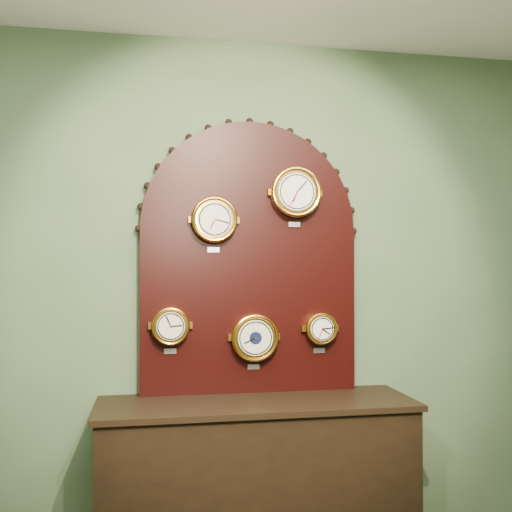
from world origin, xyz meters
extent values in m
plane|color=#4F6948|center=(0.00, 2.50, 1.40)|extent=(4.00, 0.00, 4.00)
cube|color=black|center=(0.00, 2.23, 0.40)|extent=(1.60, 0.50, 0.80)
cube|color=black|center=(0.00, 2.45, 1.28)|extent=(1.20, 0.06, 0.90)
cylinder|color=black|center=(0.00, 2.45, 1.73)|extent=(1.20, 0.06, 1.20)
cylinder|color=orange|center=(-0.21, 2.39, 1.78)|extent=(0.23, 0.08, 0.23)
torus|color=orange|center=(-0.21, 2.36, 1.78)|extent=(0.25, 0.02, 0.25)
cylinder|color=beige|center=(-0.21, 2.35, 1.78)|extent=(0.18, 0.01, 0.18)
cube|color=silver|center=(-0.21, 2.42, 1.62)|extent=(0.07, 0.01, 0.03)
cylinder|color=orange|center=(0.25, 2.39, 1.94)|extent=(0.26, 0.08, 0.26)
torus|color=orange|center=(0.25, 2.36, 1.94)|extent=(0.28, 0.03, 0.28)
cylinder|color=white|center=(0.25, 2.35, 1.94)|extent=(0.21, 0.01, 0.21)
cube|color=silver|center=(0.25, 2.42, 1.76)|extent=(0.07, 0.01, 0.03)
cylinder|color=orange|center=(-0.44, 2.39, 1.21)|extent=(0.19, 0.08, 0.19)
torus|color=orange|center=(-0.44, 2.36, 1.21)|extent=(0.20, 0.02, 0.20)
cylinder|color=beige|center=(-0.44, 2.35, 1.21)|extent=(0.15, 0.01, 0.15)
cube|color=silver|center=(-0.44, 2.42, 1.07)|extent=(0.07, 0.01, 0.03)
cylinder|color=orange|center=(0.02, 2.39, 1.14)|extent=(0.24, 0.08, 0.24)
torus|color=orange|center=(0.02, 2.36, 1.14)|extent=(0.26, 0.02, 0.26)
cylinder|color=beige|center=(0.02, 2.35, 1.14)|extent=(0.19, 0.01, 0.19)
cube|color=silver|center=(0.02, 2.42, 0.97)|extent=(0.07, 0.01, 0.03)
cylinder|color=#0B1434|center=(0.02, 2.35, 1.14)|extent=(0.07, 0.00, 0.07)
cylinder|color=orange|center=(0.39, 2.39, 1.18)|extent=(0.17, 0.08, 0.17)
torus|color=orange|center=(0.39, 2.36, 1.18)|extent=(0.18, 0.02, 0.18)
cylinder|color=white|center=(0.39, 2.35, 1.18)|extent=(0.13, 0.01, 0.13)
cube|color=silver|center=(0.39, 2.42, 1.05)|extent=(0.06, 0.01, 0.03)
camera|label=1|loc=(-0.56, -0.81, 1.53)|focal=41.82mm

